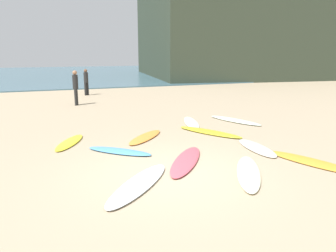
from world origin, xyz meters
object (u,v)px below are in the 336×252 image
Objects in this scene: surfboard_0 at (248,172)px; beachgoer_near at (75,86)px; surfboard_5 at (139,184)px; surfboard_10 at (210,132)px; surfboard_2 at (70,142)px; surfboard_8 at (257,148)px; beachgoer_mid at (86,81)px; surfboard_6 at (235,120)px; surfboard_1 at (312,162)px; surfboard_3 at (191,123)px; surfboard_9 at (145,137)px; surfboard_4 at (119,151)px; surfboard_7 at (186,161)px.

beachgoer_near reaches higher than surfboard_0.
beachgoer_near is (-2.58, 11.70, 0.98)m from surfboard_0.
surfboard_10 reaches higher than surfboard_5.
surfboard_2 is 4.02m from surfboard_5.
surfboard_8 is 14.40m from beachgoer_mid.
surfboard_6 is 1.29× the size of surfboard_8.
surfboard_0 is 1.24× the size of surfboard_8.
surfboard_2 reaches higher than surfboard_1.
surfboard_3 is 0.97× the size of surfboard_6.
surfboard_8 is (-1.51, -3.51, -0.01)m from surfboard_6.
surfboard_9 reaches higher than surfboard_2.
surfboard_1 is at bearing -63.71° from surfboard_3.
surfboard_4 is at bearing -25.12° from surfboard_2.
surfboard_4 is at bearing -173.91° from surfboard_6.
surfboard_4 is at bearing -49.88° from surfboard_1.
surfboard_1 is at bearing -119.51° from surfboard_6.
surfboard_0 is 1.61m from surfboard_7.
surfboard_6 is 1.00× the size of surfboard_7.
surfboard_6 reaches higher than surfboard_9.
surfboard_3 is at bearing 96.73° from surfboard_5.
surfboard_8 is 1.14× the size of beachgoer_mid.
surfboard_0 is 0.94× the size of surfboard_5.
surfboard_0 is 0.96× the size of surfboard_7.
surfboard_10 is (-1.89, -1.38, 0.00)m from surfboard_6.
surfboard_3 is at bearing 60.15° from surfboard_10.
surfboard_0 is 12.02m from beachgoer_near.
surfboard_8 is at bearing -1.81° from surfboard_2.
surfboard_3 is 1.33× the size of beachgoer_near.
surfboard_0 is 0.99× the size of surfboard_3.
surfboard_0 is 1.93m from surfboard_1.
surfboard_6 is at bearing 57.47° from beachgoer_near.
surfboard_2 is at bearing -19.42° from surfboard_8.
surfboard_4 reaches higher than surfboard_7.
beachgoer_near is (-3.97, 10.10, 0.98)m from surfboard_8.
beachgoer_near reaches higher than surfboard_2.
surfboard_7 is 14.45m from beachgoer_mid.
surfboard_3 reaches higher than surfboard_5.
surfboard_7 is 1.47× the size of beachgoer_mid.
surfboard_3 is (-0.85, 5.28, 0.01)m from surfboard_1.
surfboard_2 is 4.81m from surfboard_3.
surfboard_2 is at bearing 40.38° from beachgoer_mid.
beachgoer_mid is at bearing 127.61° from surfboard_0.
surfboard_9 is at bearing 0.41° from surfboard_4.
surfboard_10 is at bearing 86.53° from surfboard_5.
surfboard_8 is at bearing -68.03° from surfboard_3.
surfboard_10 reaches higher than surfboard_0.
surfboard_5 is at bearing 69.04° from surfboard_7.
surfboard_4 is at bearing 19.04° from beachgoer_near.
surfboard_4 is 0.79× the size of surfboard_7.
surfboard_10 is (-0.07, -1.61, 0.00)m from surfboard_3.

